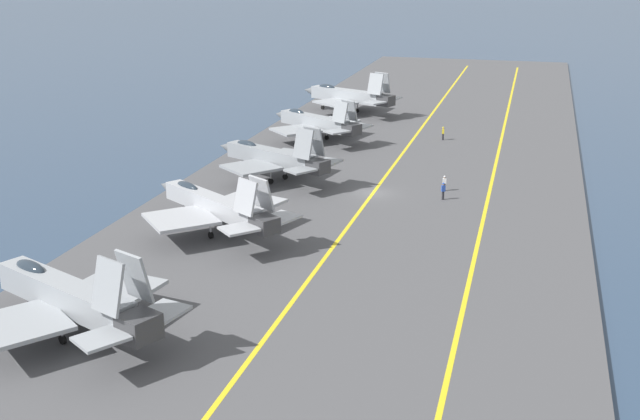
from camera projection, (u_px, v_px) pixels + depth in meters
ground_plane at (373, 197)px, 83.11m from camera, size 2000.00×2000.00×0.00m
carrier_deck at (373, 195)px, 83.05m from camera, size 224.13×42.31×0.40m
deck_stripe_foul_line at (487, 202)px, 80.03m from camera, size 201.71×2.30×0.01m
deck_stripe_centerline at (373, 193)px, 82.98m from camera, size 201.71×0.36×0.01m
parked_jet_second at (68, 296)px, 51.78m from camera, size 13.05×16.88×6.77m
parked_jet_third at (215, 205)px, 70.31m from camera, size 13.59×16.35×6.24m
parked_jet_fourth at (273, 157)px, 86.71m from camera, size 12.33×15.62×6.56m
parked_jet_fifth at (316, 122)px, 105.51m from camera, size 13.21×15.14×5.90m
parked_jet_sixth at (348, 96)px, 123.13m from camera, size 12.34×16.75×6.72m
crew_blue_vest at (443, 190)px, 80.50m from camera, size 0.40×0.45×1.78m
crew_yellow_vest at (443, 133)px, 106.06m from camera, size 0.40×0.28×1.78m
crew_white_vest at (444, 182)px, 83.49m from camera, size 0.32×0.42×1.64m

